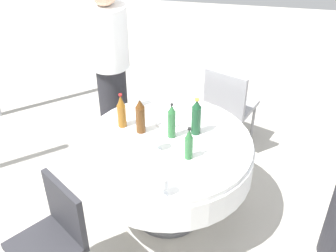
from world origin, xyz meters
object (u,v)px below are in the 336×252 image
bottle_brown_far (140,116)px  bottle_amber_front (122,112)px  bottle_dark_green_near (196,117)px  person_inner (111,70)px  wine_glass_near (158,139)px  wine_glass_left (163,183)px  chair_outer (228,103)px  chair_left (55,233)px  plate_right (134,165)px  wine_glass_front (138,94)px  bottle_green_north (172,122)px  dining_table (168,157)px  bottle_green_inner (189,144)px  plate_mid (205,172)px  plate_rear (167,121)px

bottle_brown_far → bottle_amber_front: bearing=-107.3°
bottle_dark_green_near → person_inner: 1.03m
wine_glass_near → wine_glass_left: (0.44, 0.12, 0.01)m
wine_glass_near → chair_outer: 1.19m
bottle_brown_far → wine_glass_left: bearing=24.0°
person_inner → chair_left: 1.58m
bottle_dark_green_near → plate_right: size_ratio=1.22×
wine_glass_front → bottle_green_north: bearing=41.4°
dining_table → bottle_brown_far: (-0.09, -0.22, 0.29)m
bottle_dark_green_near → wine_glass_left: size_ratio=2.14×
bottle_dark_green_near → wine_glass_near: size_ratio=2.28×
bottle_green_north → wine_glass_left: (0.60, 0.04, -0.03)m
bottle_green_inner → bottle_dark_green_near: bearing=176.7°
bottle_amber_front → bottle_green_inner: bearing=61.6°
bottle_amber_front → wine_glass_left: 0.80m
wine_glass_near → plate_mid: (0.20, 0.35, -0.09)m
dining_table → plate_rear: bearing=-169.1°
dining_table → plate_rear: plate_rear is taller
dining_table → bottle_green_north: (-0.06, 0.02, 0.29)m
dining_table → chair_outer: bearing=156.6°
bottle_green_north → bottle_amber_front: size_ratio=1.02×
plate_mid → chair_left: size_ratio=0.30×
bottle_green_inner → wine_glass_front: size_ratio=1.66×
wine_glass_front → wine_glass_left: size_ratio=1.09×
wine_glass_near → bottle_amber_front: bearing=-126.8°
bottle_green_north → plate_mid: 0.48m
wine_glass_front → chair_left: wine_glass_front is taller
wine_glass_front → wine_glass_left: bearing=21.0°
bottle_dark_green_near → wine_glass_left: bearing=-10.6°
plate_rear → wine_glass_front: bearing=-125.8°
bottle_amber_front → wine_glass_left: bearing=32.7°
bottle_dark_green_near → plate_right: bottle_dark_green_near is taller
wine_glass_front → wine_glass_near: bearing=25.6°
bottle_brown_far → chair_outer: size_ratio=0.34×
plate_right → person_inner: 1.17m
wine_glass_left → plate_right: wine_glass_left is taller
bottle_dark_green_near → plate_mid: bottle_dark_green_near is taller
dining_table → person_inner: person_inner is taller
dining_table → wine_glass_left: wine_glass_left is taller
chair_left → plate_right: bearing=-93.9°
wine_glass_near → chair_outer: (-1.05, 0.47, -0.32)m
bottle_green_north → plate_rear: size_ratio=1.40×
bottle_dark_green_near → plate_rear: 0.29m
chair_left → bottle_amber_front: bearing=-66.1°
wine_glass_near → bottle_dark_green_near: bearing=134.3°
bottle_green_north → chair_outer: (-0.88, 0.39, -0.35)m
bottle_amber_front → wine_glass_near: 0.40m
bottle_amber_front → chair_outer: bearing=135.8°
bottle_green_inner → chair_outer: bearing=167.7°
bottle_dark_green_near → dining_table: bearing=-53.7°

